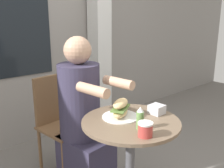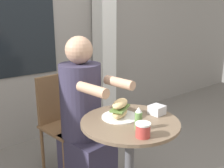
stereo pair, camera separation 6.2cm
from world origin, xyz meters
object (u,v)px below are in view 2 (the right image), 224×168
(sandwich_on_plate, at_px, (120,110))
(cafe_table, at_px, (130,150))
(seated_diner, at_px, (84,125))
(condiment_bottle, at_px, (139,119))
(drink_cup, at_px, (143,130))
(diner_chair, at_px, (61,115))

(sandwich_on_plate, bearing_deg, cafe_table, -81.09)
(seated_diner, xyz_separation_m, condiment_bottle, (-0.01, -0.61, 0.26))
(drink_cup, distance_m, condiment_bottle, 0.10)
(cafe_table, relative_size, drink_cup, 8.67)
(cafe_table, height_order, condiment_bottle, condiment_bottle)
(seated_diner, bearing_deg, diner_chair, -94.40)
(diner_chair, xyz_separation_m, drink_cup, (-0.05, -1.03, 0.25))
(cafe_table, relative_size, sandwich_on_plate, 3.07)
(cafe_table, height_order, seated_diner, seated_diner)
(cafe_table, bearing_deg, seated_diner, 94.00)
(diner_chair, xyz_separation_m, sandwich_on_plate, (0.04, -0.75, 0.26))
(cafe_table, distance_m, seated_diner, 0.49)
(cafe_table, relative_size, seated_diner, 0.60)
(seated_diner, distance_m, sandwich_on_plate, 0.47)
(seated_diner, xyz_separation_m, drink_cup, (-0.06, -0.69, 0.23))
(diner_chair, height_order, condiment_bottle, diner_chair)
(diner_chair, distance_m, sandwich_on_plate, 0.79)
(cafe_table, xyz_separation_m, seated_diner, (-0.03, 0.49, 0.01))
(sandwich_on_plate, bearing_deg, condiment_bottle, -99.31)
(diner_chair, relative_size, sandwich_on_plate, 3.65)
(diner_chair, distance_m, seated_diner, 0.34)
(condiment_bottle, bearing_deg, cafe_table, 68.92)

